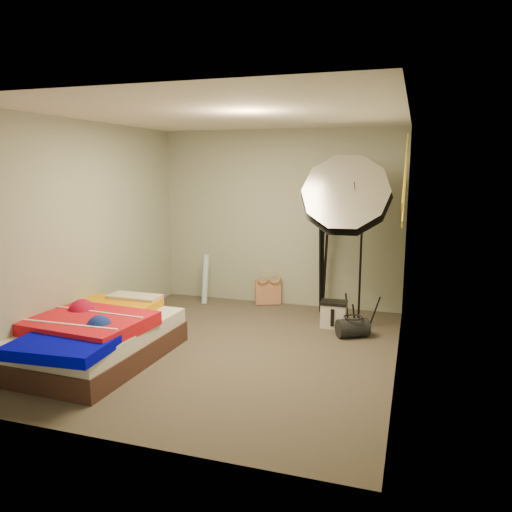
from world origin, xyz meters
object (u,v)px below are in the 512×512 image
at_px(camera_case, 333,315).
at_px(camera_tripod, 323,253).
at_px(bed, 95,337).
at_px(tote_bag, 268,292).
at_px(wrapping_roll, 205,279).
at_px(duffel_bag, 353,328).
at_px(photo_umbrella, 346,198).

distance_m(camera_case, camera_tripod, 0.95).
bearing_deg(bed, camera_tripod, 52.33).
xyz_separation_m(tote_bag, wrapping_roll, (-0.89, -0.22, 0.18)).
bearing_deg(camera_tripod, bed, -127.67).
xyz_separation_m(tote_bag, duffel_bag, (1.36, -1.08, -0.07)).
xyz_separation_m(bed, photo_umbrella, (2.29, 1.82, 1.36)).
xyz_separation_m(duffel_bag, bed, (-2.45, -1.54, 0.15)).
height_order(camera_case, bed, bed).
relative_size(tote_bag, camera_tripod, 0.26).
relative_size(duffel_bag, camera_tripod, 0.25).
xyz_separation_m(bed, camera_tripod, (1.90, 2.47, 0.57)).
bearing_deg(bed, wrapping_roll, 85.28).
relative_size(wrapping_roll, bed, 0.37).
bearing_deg(camera_tripod, wrapping_roll, -177.36).
xyz_separation_m(wrapping_roll, bed, (-0.20, -2.39, -0.10)).
relative_size(tote_bag, camera_case, 1.20).
distance_m(tote_bag, duffel_bag, 1.73).
relative_size(duffel_bag, bed, 0.19).
bearing_deg(wrapping_roll, camera_tripod, 2.64).
distance_m(tote_bag, photo_umbrella, 2.03).
distance_m(duffel_bag, camera_tripod, 1.29).
height_order(photo_umbrella, camera_tripod, photo_umbrella).
distance_m(tote_bag, camera_tripod, 1.05).
distance_m(duffel_bag, photo_umbrella, 1.54).
height_order(duffel_bag, camera_tripod, camera_tripod).
distance_m(bed, camera_tripod, 3.17).
height_order(tote_bag, photo_umbrella, photo_umbrella).
bearing_deg(camera_case, bed, -141.22).
height_order(bed, camera_tripod, camera_tripod).
bearing_deg(wrapping_roll, camera_case, -15.34).
bearing_deg(photo_umbrella, tote_bag, 146.57).
distance_m(wrapping_roll, photo_umbrella, 2.50).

